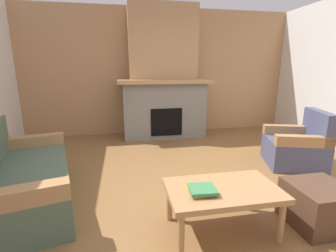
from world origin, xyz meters
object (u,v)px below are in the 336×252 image
at_px(armchair, 297,147).
at_px(couch, 21,179).
at_px(coffee_table, 223,193).
at_px(fireplace, 163,82).
at_px(ottoman, 318,205).

bearing_deg(armchair, couch, -173.92).
bearing_deg(coffee_table, couch, 156.76).
height_order(couch, armchair, same).
distance_m(fireplace, coffee_table, 3.37).
height_order(coffee_table, ottoman, coffee_table).
distance_m(couch, coffee_table, 2.15).
xyz_separation_m(fireplace, coffee_table, (-0.02, -3.28, -0.79)).
xyz_separation_m(fireplace, couch, (-2.00, -2.43, -0.88)).
bearing_deg(ottoman, couch, 162.17).
height_order(fireplace, ottoman, fireplace).
height_order(couch, ottoman, couch).
xyz_separation_m(couch, armchair, (3.72, 0.40, 0.01)).
relative_size(armchair, coffee_table, 0.95).
bearing_deg(ottoman, coffee_table, 174.64).
bearing_deg(ottoman, fireplace, 105.20).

